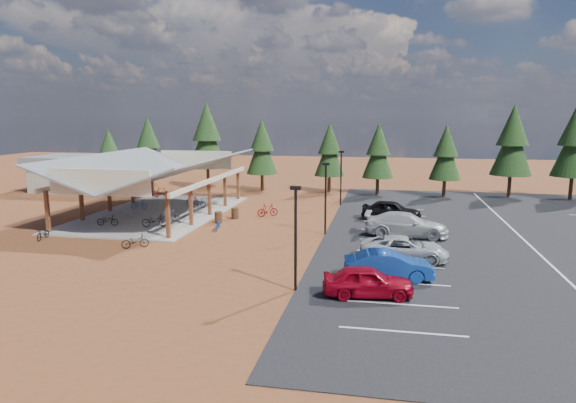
{
  "coord_description": "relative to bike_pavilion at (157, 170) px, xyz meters",
  "views": [
    {
      "loc": [
        9.2,
        -33.5,
        8.47
      ],
      "look_at": [
        1.74,
        4.91,
        1.8
      ],
      "focal_mm": 32.0,
      "sensor_mm": 36.0,
      "label": 1
    }
  ],
  "objects": [
    {
      "name": "bike_pavilion",
      "position": [
        0.0,
        0.0,
        0.0
      ],
      "size": [
        11.65,
        19.4,
        4.97
      ],
      "color": "#522D17",
      "rests_on": "concrete_pad"
    },
    {
      "name": "bike_8",
      "position": [
        -3.78,
        -10.14,
        -3.4
      ],
      "size": [
        0.82,
        1.69,
        0.85
      ],
      "primitive_type": "imported",
      "rotation": [
        0.0,
        0.0,
        0.16
      ],
      "color": "black",
      "rests_on": "ground"
    },
    {
      "name": "pine_0",
      "position": [
        -13.11,
        15.01,
        0.35
      ],
      "size": [
        2.94,
        2.94,
        6.84
      ],
      "color": "#382314",
      "rests_on": "ground"
    },
    {
      "name": "car_0",
      "position": [
        18.48,
        -17.21,
        -3.06
      ],
      "size": [
        4.41,
        2.25,
        1.44
      ],
      "primitive_type": "imported",
      "rotation": [
        0.0,
        0.0,
        1.71
      ],
      "color": "#9C0518",
      "rests_on": "asphalt_lot"
    },
    {
      "name": "car_1",
      "position": [
        19.43,
        -14.49,
        -3.04
      ],
      "size": [
        4.7,
        2.2,
        1.49
      ],
      "primitive_type": "imported",
      "rotation": [
        0.0,
        0.0,
        1.71
      ],
      "color": "navy",
      "rests_on": "asphalt_lot"
    },
    {
      "name": "pine_1",
      "position": [
        -8.35,
        15.54,
        1.18
      ],
      "size": [
        3.52,
        3.52,
        8.19
      ],
      "color": "#382314",
      "rests_on": "ground"
    },
    {
      "name": "bike_1",
      "position": [
        -1.91,
        -2.04,
        -3.25
      ],
      "size": [
        1.65,
        0.91,
        0.96
      ],
      "primitive_type": "imported",
      "rotation": [
        0.0,
        0.0,
        1.26
      ],
      "color": "#979BA0",
      "rests_on": "concrete_pad"
    },
    {
      "name": "ground",
      "position": [
        10.0,
        -7.0,
        -3.82
      ],
      "size": [
        140.0,
        140.0,
        0.0
      ],
      "primitive_type": "plane",
      "color": "brown",
      "rests_on": "ground"
    },
    {
      "name": "bike_3",
      "position": [
        -3.35,
        7.78,
        -3.19
      ],
      "size": [
        1.79,
        0.52,
        1.07
      ],
      "primitive_type": "imported",
      "rotation": [
        0.0,
        0.0,
        1.58
      ],
      "color": "maroon",
      "rests_on": "concrete_pad"
    },
    {
      "name": "outbuilding",
      "position": [
        -14.0,
        11.0,
        -1.8
      ],
      "size": [
        11.0,
        7.0,
        3.9
      ],
      "color": "#ADA593",
      "rests_on": "ground"
    },
    {
      "name": "bike_2",
      "position": [
        -2.45,
        1.14,
        -3.29
      ],
      "size": [
        1.74,
        0.84,
        0.88
      ],
      "primitive_type": "imported",
      "rotation": [
        0.0,
        0.0,
        1.41
      ],
      "color": "#144DA0",
      "rests_on": "concrete_pad"
    },
    {
      "name": "pine_8",
      "position": [
        37.35,
        14.85,
        2.07
      ],
      "size": [
        4.14,
        4.14,
        9.65
      ],
      "color": "#382314",
      "rests_on": "ground"
    },
    {
      "name": "bike_4",
      "position": [
        2.13,
        -5.34,
        -3.24
      ],
      "size": [
        1.97,
        1.19,
        0.98
      ],
      "primitive_type": "imported",
      "rotation": [
        0.0,
        0.0,
        1.88
      ],
      "color": "black",
      "rests_on": "concrete_pad"
    },
    {
      "name": "pine_2",
      "position": [
        -1.13,
        15.6,
        2.18
      ],
      "size": [
        4.22,
        4.22,
        9.83
      ],
      "color": "#382314",
      "rests_on": "ground"
    },
    {
      "name": "concrete_pad",
      "position": [
        0.0,
        0.0,
        -3.77
      ],
      "size": [
        10.6,
        18.6,
        0.1
      ],
      "primitive_type": "cube",
      "color": "gray",
      "rests_on": "ground"
    },
    {
      "name": "bike_6",
      "position": [
        2.44,
        2.82,
        -3.27
      ],
      "size": [
        1.78,
        0.8,
        0.9
      ],
      "primitive_type": "imported",
      "rotation": [
        0.0,
        0.0,
        1.45
      ],
      "color": "navy",
      "rests_on": "concrete_pad"
    },
    {
      "name": "car_2",
      "position": [
        20.33,
        -10.81,
        -3.08
      ],
      "size": [
        5.13,
        2.41,
        1.42
      ],
      "primitive_type": "imported",
      "rotation": [
        0.0,
        0.0,
        1.56
      ],
      "color": "#B4B8BD",
      "rests_on": "asphalt_lot"
    },
    {
      "name": "bike_15",
      "position": [
        9.48,
        0.61,
        -3.28
      ],
      "size": [
        1.8,
        1.4,
        1.09
      ],
      "primitive_type": "imported",
      "rotation": [
        0.0,
        0.0,
        2.13
      ],
      "color": "maroon",
      "rests_on": "ground"
    },
    {
      "name": "car_4",
      "position": [
        19.65,
        0.92,
        -2.98
      ],
      "size": [
        4.89,
        2.45,
        1.6
      ],
      "primitive_type": "imported",
      "rotation": [
        0.0,
        0.0,
        1.45
      ],
      "color": "black",
      "rests_on": "asphalt_lot"
    },
    {
      "name": "pine_3",
      "position": [
        5.56,
        14.64,
        1.07
      ],
      "size": [
        3.44,
        3.44,
        8.02
      ],
      "color": "#382314",
      "rests_on": "ground"
    },
    {
      "name": "pine_7",
      "position": [
        31.62,
        15.22,
        1.99
      ],
      "size": [
        4.08,
        4.08,
        9.51
      ],
      "color": "#382314",
      "rests_on": "ground"
    },
    {
      "name": "bike_12",
      "position": [
        3.48,
        -11.02,
        -3.38
      ],
      "size": [
        1.75,
        1.41,
        0.89
      ],
      "primitive_type": "imported",
      "rotation": [
        0.0,
        0.0,
        2.14
      ],
      "color": "black",
      "rests_on": "ground"
    },
    {
      "name": "pine_5",
      "position": [
        18.24,
        14.16,
        0.84
      ],
      "size": [
        3.28,
        3.28,
        7.64
      ],
      "color": "#382314",
      "rests_on": "ground"
    },
    {
      "name": "bike_5",
      "position": [
        2.26,
        -3.08,
        -3.21
      ],
      "size": [
        1.77,
        1.02,
        1.03
      ],
      "primitive_type": "imported",
      "rotation": [
        0.0,
        0.0,
        1.91
      ],
      "color": "gray",
      "rests_on": "concrete_pad"
    },
    {
      "name": "pine_6",
      "position": [
        25.05,
        14.15,
        0.77
      ],
      "size": [
        3.23,
        3.23,
        7.52
      ],
      "color": "#382314",
      "rests_on": "ground"
    },
    {
      "name": "lamp_post_1",
      "position": [
        15.0,
        -5.0,
        -0.85
      ],
      "size": [
        0.5,
        0.25,
        5.14
      ],
      "color": "black",
      "rests_on": "ground"
    },
    {
      "name": "trash_bin_1",
      "position": [
        7.04,
        -0.76,
        -3.37
      ],
      "size": [
        0.6,
        0.6,
        0.9
      ],
      "primitive_type": "cylinder",
      "color": "#412917",
      "rests_on": "ground"
    },
    {
      "name": "bike_14",
      "position": [
        7.04,
        -5.09,
        -3.41
      ],
      "size": [
        0.78,
        1.63,
        0.82
      ],
      "primitive_type": "imported",
      "rotation": [
        0.0,
        0.0,
        0.15
      ],
      "color": "navy",
      "rests_on": "ground"
    },
    {
      "name": "trash_bin_0",
      "position": [
        6.24,
        -2.63,
        -3.37
      ],
      "size": [
        0.6,
        0.6,
        0.9
      ],
      "primitive_type": "cylinder",
      "color": "#412917",
      "rests_on": "ground"
    },
    {
      "name": "car_3",
      "position": [
        20.64,
        -4.58,
        -2.96
      ],
      "size": [
        5.81,
        2.58,
        1.66
      ],
      "primitive_type": "imported",
      "rotation": [
        0.0,
        0.0,
        1.52
      ],
      "color": "#B6B6B6",
      "rests_on": "asphalt_lot"
    },
    {
      "name": "lamp_post_0",
      "position": [
        15.0,
        -17.0,
        -0.85
      ],
      "size": [
        0.5,
        0.25,
        5.14
      ],
      "color": "black",
      "rests_on": "ground"
    },
    {
      "name": "lamp_post_2",
      "position": [
        15.0,
        7.0,
        -0.85
      ],
      "size": [
        0.5,
        0.25,
        5.14
      ],
      "color": "black",
      "rests_on": "ground"
    },
    {
      "name": "bike_7",
      "position": [
        1.44,
        4.17,
        -3.27
      ],
      "size": [
        1.56,
        0.9,
        0.9
      ],
      "primitive_type": "imported",
      "rotation": [
        0.0,
        0.0,
        1.23
      ],
      "color": "maroon",
      "rests_on": "concrete_pad"
    },
    {
      "name": "bike_0",
      "position": [
        -1.55,
        -5.65,
        -3.3
      ],
      "size": [
        1.68,
        0.8,
        0.85
      ],
      "primitive_type": "imported",
      "rotation": [
        0.0,
        0.0,
        1.72
      ],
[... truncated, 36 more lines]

